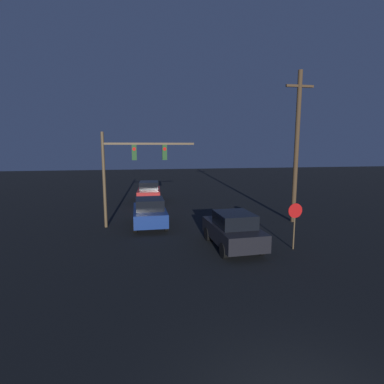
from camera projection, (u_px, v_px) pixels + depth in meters
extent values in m
cube|color=black|center=(233.00, 233.00, 14.31)|extent=(2.10, 4.19, 0.76)
cube|color=black|center=(235.00, 219.00, 14.01)|extent=(1.71, 2.00, 0.63)
cylinder|color=black|center=(208.00, 234.00, 15.40)|extent=(0.24, 0.69, 0.68)
cylinder|color=black|center=(240.00, 232.00, 15.78)|extent=(0.24, 0.69, 0.68)
cylinder|color=black|center=(224.00, 251.00, 12.95)|extent=(0.24, 0.69, 0.68)
cylinder|color=black|center=(261.00, 248.00, 13.33)|extent=(0.24, 0.69, 0.68)
cube|color=navy|center=(150.00, 214.00, 18.12)|extent=(1.93, 4.12, 0.76)
cube|color=black|center=(150.00, 204.00, 17.82)|extent=(1.63, 1.93, 0.63)
cylinder|color=black|center=(135.00, 216.00, 19.26)|extent=(0.21, 0.68, 0.68)
cylinder|color=black|center=(162.00, 215.00, 19.58)|extent=(0.21, 0.68, 0.68)
cylinder|color=black|center=(135.00, 227.00, 16.79)|extent=(0.21, 0.68, 0.68)
cylinder|color=black|center=(166.00, 225.00, 17.10)|extent=(0.21, 0.68, 0.68)
cube|color=#B21E1E|center=(149.00, 193.00, 26.29)|extent=(2.14, 4.21, 0.76)
cube|color=black|center=(149.00, 185.00, 26.39)|extent=(1.73, 2.02, 0.63)
cylinder|color=black|center=(159.00, 200.00, 25.20)|extent=(0.25, 0.69, 0.68)
cylinder|color=black|center=(138.00, 200.00, 25.00)|extent=(0.25, 0.69, 0.68)
cylinder|color=black|center=(159.00, 195.00, 27.70)|extent=(0.25, 0.69, 0.68)
cylinder|color=black|center=(140.00, 195.00, 27.50)|extent=(0.25, 0.69, 0.68)
cylinder|color=brown|center=(104.00, 181.00, 17.58)|extent=(0.18, 0.18, 5.64)
cube|color=brown|center=(149.00, 144.00, 17.72)|extent=(5.36, 0.12, 0.12)
cube|color=#1E471E|center=(134.00, 152.00, 17.64)|extent=(0.28, 0.28, 0.90)
cylinder|color=red|center=(134.00, 149.00, 17.47)|extent=(0.20, 0.02, 0.20)
cube|color=#1E471E|center=(165.00, 152.00, 17.95)|extent=(0.28, 0.28, 0.90)
cylinder|color=red|center=(165.00, 149.00, 17.78)|extent=(0.20, 0.02, 0.20)
cylinder|color=brown|center=(294.00, 226.00, 14.00)|extent=(0.07, 0.07, 2.20)
cylinder|color=red|center=(295.00, 211.00, 13.86)|extent=(0.69, 0.03, 0.69)
cylinder|color=#4C3823|center=(296.00, 149.00, 18.64)|extent=(0.28, 0.28, 9.35)
cube|color=#4C3823|center=(300.00, 86.00, 18.07)|extent=(1.77, 0.14, 0.14)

